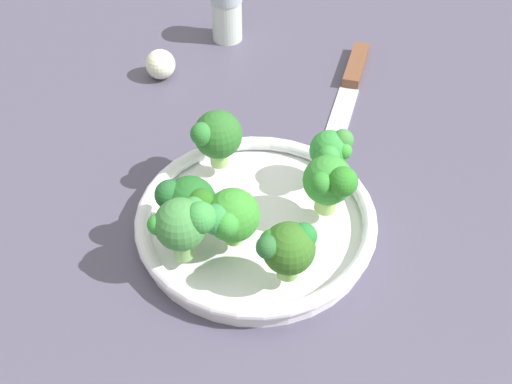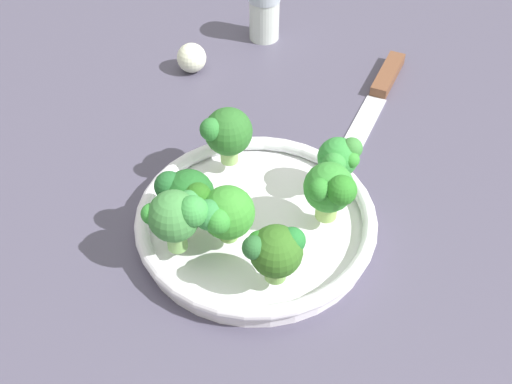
% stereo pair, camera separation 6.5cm
% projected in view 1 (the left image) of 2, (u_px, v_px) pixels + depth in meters
% --- Properties ---
extents(ground_plane, '(1.30, 1.30, 0.03)m').
position_uv_depth(ground_plane, '(255.00, 211.00, 0.73)').
color(ground_plane, '#4B465B').
extents(bowl, '(0.25, 0.25, 0.03)m').
position_uv_depth(bowl, '(256.00, 221.00, 0.68)').
color(bowl, white).
rests_on(bowl, ground_plane).
extents(broccoli_floret_0, '(0.06, 0.06, 0.06)m').
position_uv_depth(broccoli_floret_0, '(189.00, 202.00, 0.63)').
color(broccoli_floret_0, '#83B753').
rests_on(broccoli_floret_0, bowl).
extents(broccoli_floret_1, '(0.06, 0.06, 0.07)m').
position_uv_depth(broccoli_floret_1, '(217.00, 135.00, 0.69)').
color(broccoli_floret_1, '#95BE68').
rests_on(broccoli_floret_1, bowl).
extents(broccoli_floret_2, '(0.06, 0.05, 0.06)m').
position_uv_depth(broccoli_floret_2, '(287.00, 248.00, 0.59)').
color(broccoli_floret_2, '#7EB258').
rests_on(broccoli_floret_2, bowl).
extents(broccoli_floret_3, '(0.06, 0.05, 0.07)m').
position_uv_depth(broccoli_floret_3, '(184.00, 224.00, 0.60)').
color(broccoli_floret_3, '#7BB15F').
rests_on(broccoli_floret_3, bowl).
extents(broccoli_floret_4, '(0.06, 0.06, 0.06)m').
position_uv_depth(broccoli_floret_4, '(230.00, 217.00, 0.61)').
color(broccoli_floret_4, '#84B658').
rests_on(broccoli_floret_4, bowl).
extents(broccoli_floret_5, '(0.05, 0.06, 0.07)m').
position_uv_depth(broccoli_floret_5, '(329.00, 182.00, 0.64)').
color(broccoli_floret_5, '#A1CB66').
rests_on(broccoli_floret_5, bowl).
extents(broccoli_floret_6, '(0.05, 0.05, 0.06)m').
position_uv_depth(broccoli_floret_6, '(332.00, 152.00, 0.69)').
color(broccoli_floret_6, '#90C063').
rests_on(broccoli_floret_6, bowl).
extents(knife, '(0.16, 0.24, 0.01)m').
position_uv_depth(knife, '(350.00, 86.00, 0.86)').
color(knife, silver).
rests_on(knife, ground_plane).
extents(garlic_bulb, '(0.04, 0.04, 0.04)m').
position_uv_depth(garlic_bulb, '(160.00, 64.00, 0.87)').
color(garlic_bulb, '#E8EACC').
rests_on(garlic_bulb, ground_plane).
extents(pepper_shaker, '(0.05, 0.05, 0.08)m').
position_uv_depth(pepper_shaker, '(227.00, 15.00, 0.93)').
color(pepper_shaker, silver).
rests_on(pepper_shaker, ground_plane).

